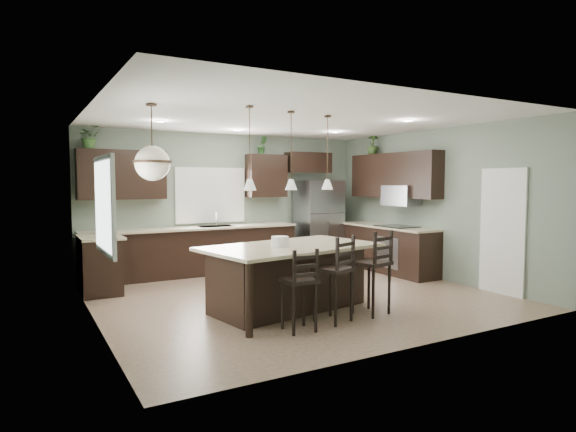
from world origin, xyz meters
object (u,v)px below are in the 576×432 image
at_px(serving_dish, 280,241).
at_px(plant_back_left, 89,136).
at_px(bar_stool_left, 299,290).
at_px(kitchen_island, 291,278).
at_px(refrigerator, 318,223).
at_px(bar_stool_center, 333,279).
at_px(bar_stool_right, 371,272).

relative_size(serving_dish, plant_back_left, 0.56).
height_order(serving_dish, bar_stool_left, serving_dish).
relative_size(kitchen_island, bar_stool_left, 2.39).
bearing_deg(serving_dish, kitchen_island, 9.85).
xyz_separation_m(refrigerator, bar_stool_center, (-2.25, -3.81, -0.36)).
relative_size(refrigerator, plant_back_left, 4.31).
relative_size(refrigerator, bar_stool_right, 1.59).
distance_m(refrigerator, bar_stool_left, 4.87).
bearing_deg(bar_stool_right, bar_stool_left, 175.18).
bearing_deg(plant_back_left, refrigerator, -3.00).
height_order(kitchen_island, plant_back_left, plant_back_left).
bearing_deg(serving_dish, plant_back_left, 121.19).
bearing_deg(bar_stool_center, plant_back_left, 102.22).
distance_m(refrigerator, serving_dish, 4.05).
distance_m(serving_dish, bar_stool_left, 1.01).
relative_size(bar_stool_center, plant_back_left, 2.64).
bearing_deg(refrigerator, kitchen_island, -128.70).
distance_m(kitchen_island, bar_stool_center, 0.80).
bearing_deg(plant_back_left, serving_dish, -58.81).
height_order(refrigerator, serving_dish, refrigerator).
bearing_deg(bar_stool_left, bar_stool_right, 10.64).
bearing_deg(kitchen_island, bar_stool_center, -86.56).
distance_m(bar_stool_center, plant_back_left, 5.13).
xyz_separation_m(serving_dish, bar_stool_right, (1.05, -0.69, -0.41)).
height_order(refrigerator, bar_stool_center, refrigerator).
height_order(kitchen_island, bar_stool_left, bar_stool_left).
bearing_deg(kitchen_island, plant_back_left, 114.04).
xyz_separation_m(refrigerator, serving_dish, (-2.63, -3.07, 0.07)).
relative_size(kitchen_island, plant_back_left, 5.69).
bearing_deg(bar_stool_center, bar_stool_left, 173.64).
distance_m(serving_dish, bar_stool_right, 1.32).
relative_size(refrigerator, kitchen_island, 0.76).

